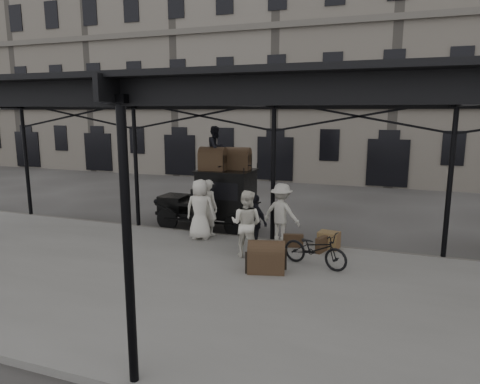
% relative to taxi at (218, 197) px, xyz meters
% --- Properties ---
extents(ground, '(120.00, 120.00, 0.00)m').
position_rel_taxi_xyz_m(ground, '(2.29, -2.99, -1.20)').
color(ground, '#383533').
rests_on(ground, ground).
extents(platform, '(28.00, 8.00, 0.15)m').
position_rel_taxi_xyz_m(platform, '(2.29, -4.99, -1.13)').
color(platform, slate).
rests_on(platform, ground).
extents(canopy, '(22.50, 9.00, 4.74)m').
position_rel_taxi_xyz_m(canopy, '(2.29, -4.71, 3.39)').
color(canopy, black).
rests_on(canopy, ground).
extents(building_frontage, '(64.00, 8.00, 14.00)m').
position_rel_taxi_xyz_m(building_frontage, '(2.29, 15.01, 5.80)').
color(building_frontage, slate).
rests_on(building_frontage, ground).
extents(taxi, '(3.65, 1.55, 2.18)m').
position_rel_taxi_xyz_m(taxi, '(0.00, 0.00, 0.00)').
color(taxi, black).
rests_on(taxi, ground).
extents(porter_left, '(0.80, 0.68, 1.86)m').
position_rel_taxi_xyz_m(porter_left, '(0.18, -1.19, -0.13)').
color(porter_left, beige).
rests_on(porter_left, platform).
extents(porter_midleft, '(0.97, 0.78, 1.90)m').
position_rel_taxi_xyz_m(porter_midleft, '(2.04, -2.83, -0.10)').
color(porter_midleft, silver).
rests_on(porter_midleft, platform).
extents(porter_centre, '(1.02, 0.74, 1.94)m').
position_rel_taxi_xyz_m(porter_centre, '(0.10, -1.72, -0.09)').
color(porter_centre, silver).
rests_on(porter_centre, platform).
extents(porter_official, '(1.05, 0.83, 1.67)m').
position_rel_taxi_xyz_m(porter_official, '(2.07, -2.16, -0.22)').
color(porter_official, black).
rests_on(porter_official, platform).
extents(porter_right, '(1.34, 0.96, 1.88)m').
position_rel_taxi_xyz_m(porter_right, '(2.64, -1.25, -0.12)').
color(porter_right, beige).
rests_on(porter_right, platform).
extents(bicycle, '(1.92, 1.13, 0.95)m').
position_rel_taxi_xyz_m(bicycle, '(4.01, -2.97, -0.58)').
color(bicycle, black).
rests_on(bicycle, platform).
extents(porter_roof, '(0.72, 0.84, 1.52)m').
position_rel_taxi_xyz_m(porter_roof, '(-0.03, -0.10, 1.73)').
color(porter_roof, black).
rests_on(porter_roof, taxi).
extents(steamer_trunk_roof_near, '(0.93, 0.58, 0.67)m').
position_rel_taxi_xyz_m(steamer_trunk_roof_near, '(-0.08, -0.25, 1.31)').
color(steamer_trunk_roof_near, '#482E21').
rests_on(steamer_trunk_roof_near, taxi).
extents(steamer_trunk_roof_far, '(0.91, 0.58, 0.65)m').
position_rel_taxi_xyz_m(steamer_trunk_roof_far, '(0.67, 0.20, 1.30)').
color(steamer_trunk_roof_far, '#482E21').
rests_on(steamer_trunk_roof_far, taxi).
extents(steamer_trunk_platform, '(1.05, 0.78, 0.68)m').
position_rel_taxi_xyz_m(steamer_trunk_platform, '(2.91, -3.78, -0.71)').
color(steamer_trunk_platform, '#482E21').
rests_on(steamer_trunk_platform, platform).
extents(wicker_hamper, '(0.67, 0.54, 0.50)m').
position_rel_taxi_xyz_m(wicker_hamper, '(4.13, -1.30, -0.80)').
color(wicker_hamper, olive).
rests_on(wicker_hamper, platform).
extents(suitcase_upright, '(0.34, 0.62, 0.45)m').
position_rel_taxi_xyz_m(suitcase_upright, '(4.00, -1.69, -0.83)').
color(suitcase_upright, '#482E21').
rests_on(suitcase_upright, platform).
extents(suitcase_flat, '(0.62, 0.32, 0.40)m').
position_rel_taxi_xyz_m(suitcase_flat, '(3.10, -1.57, -0.85)').
color(suitcase_flat, '#482E21').
rests_on(suitcase_flat, platform).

